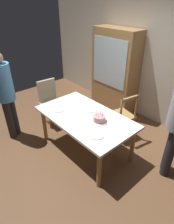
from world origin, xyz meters
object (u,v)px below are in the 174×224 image
(chair_upholstered, at_px, (50,100))
(plate_near_celebrant, at_px, (58,109))
(dining_table, at_px, (85,120))
(chair_spindle_back, at_px, (122,116))
(china_cabinet, at_px, (115,71))
(plate_far_side, at_px, (91,109))
(person_celebrant, at_px, (6,93))
(birthday_cake, at_px, (99,119))
(plate_near_guest, at_px, (97,135))

(chair_upholstered, bearing_deg, plate_near_celebrant, -20.59)
(dining_table, relative_size, chair_spindle_back, 1.79)
(china_cabinet, bearing_deg, plate_near_celebrant, -81.71)
(plate_far_side, xyz_separation_m, person_celebrant, (-1.19, -1.02, 0.23))
(plate_near_celebrant, height_order, chair_spindle_back, chair_spindle_back)
(plate_far_side, height_order, chair_spindle_back, chair_spindle_back)
(chair_upholstered, bearing_deg, person_celebrant, -92.26)
(chair_spindle_back, distance_m, chair_upholstered, 1.58)
(birthday_cake, bearing_deg, chair_upholstered, 179.68)
(birthday_cake, relative_size, plate_near_celebrant, 1.27)
(dining_table, xyz_separation_m, person_celebrant, (-1.27, -0.80, 0.31))
(plate_near_celebrant, distance_m, plate_far_side, 0.58)
(birthday_cake, distance_m, chair_spindle_back, 0.81)
(plate_near_guest, height_order, china_cabinet, china_cabinet)
(plate_far_side, relative_size, person_celebrant, 0.13)
(birthday_cake, height_order, chair_spindle_back, chair_spindle_back)
(plate_near_celebrant, distance_m, person_celebrant, 1.02)
(dining_table, distance_m, person_celebrant, 1.54)
(dining_table, bearing_deg, plate_near_guest, -23.29)
(chair_upholstered, xyz_separation_m, china_cabinet, (0.51, 1.49, 0.42))
(person_celebrant, bearing_deg, plate_near_guest, 18.02)
(plate_far_side, relative_size, chair_spindle_back, 0.23)
(chair_upholstered, xyz_separation_m, person_celebrant, (-0.03, -0.87, 0.43))
(birthday_cake, bearing_deg, plate_near_guest, -50.27)
(plate_near_celebrant, height_order, plate_near_guest, same)
(birthday_cake, xyz_separation_m, plate_near_guest, (0.23, -0.28, -0.04))
(birthday_cake, xyz_separation_m, chair_spindle_back, (-0.11, 0.74, -0.32))
(person_celebrant, height_order, china_cabinet, china_cabinet)
(birthday_cake, bearing_deg, plate_near_celebrant, -159.28)
(china_cabinet, bearing_deg, dining_table, -64.98)
(plate_near_guest, height_order, chair_spindle_back, chair_spindle_back)
(dining_table, xyz_separation_m, china_cabinet, (-0.73, 1.56, 0.30))
(plate_near_celebrant, bearing_deg, dining_table, 25.15)
(birthday_cake, xyz_separation_m, chair_upholstered, (-1.52, 0.01, -0.25))
(dining_table, distance_m, chair_spindle_back, 0.84)
(dining_table, bearing_deg, chair_spindle_back, 78.60)
(chair_upholstered, bearing_deg, chair_spindle_back, 27.58)
(chair_spindle_back, bearing_deg, dining_table, -101.40)
(person_celebrant, distance_m, china_cabinet, 2.42)
(plate_near_celebrant, bearing_deg, person_celebrant, -144.24)
(chair_spindle_back, distance_m, china_cabinet, 1.27)
(dining_table, relative_size, chair_upholstered, 1.79)
(chair_upholstered, distance_m, china_cabinet, 1.63)
(person_celebrant, bearing_deg, plate_far_side, 40.63)
(birthday_cake, bearing_deg, plate_far_side, 156.42)
(dining_table, height_order, china_cabinet, china_cabinet)
(dining_table, height_order, plate_near_guest, plate_near_guest)
(plate_near_guest, relative_size, china_cabinet, 0.12)
(dining_table, distance_m, plate_near_guest, 0.56)
(plate_near_guest, xyz_separation_m, china_cabinet, (-1.24, 1.78, 0.22))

